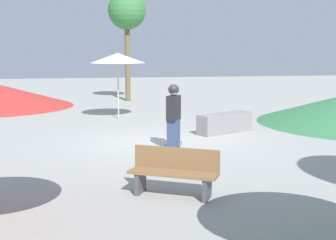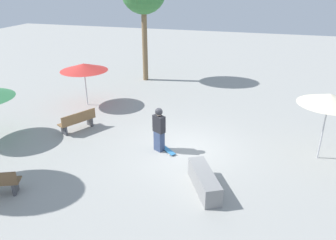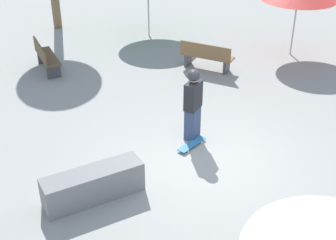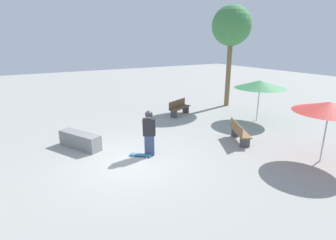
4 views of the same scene
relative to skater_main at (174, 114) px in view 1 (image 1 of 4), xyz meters
The scene contains 7 objects.
ground_plane 1.27m from the skater_main, 14.43° to the left, with size 60.00×60.00×0.00m, color #9E9E99.
skater_main is the anchor object (origin of this frame).
skateboard 0.94m from the skater_main, ahead, with size 0.73×0.69×0.07m.
concrete_ledge 2.96m from the skater_main, 44.20° to the right, with size 1.34×1.94×0.62m.
bench_near 3.96m from the skater_main, 169.49° to the left, with size 1.14×1.62×0.85m.
shade_umbrella_cream 5.95m from the skater_main, 10.34° to the left, with size 2.08×2.08×2.46m.
palm_tree_center_right 12.18m from the skater_main, ahead, with size 1.87×1.87×5.40m.
Camera 1 is at (-12.67, 2.01, 2.61)m, focal length 50.00 mm.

